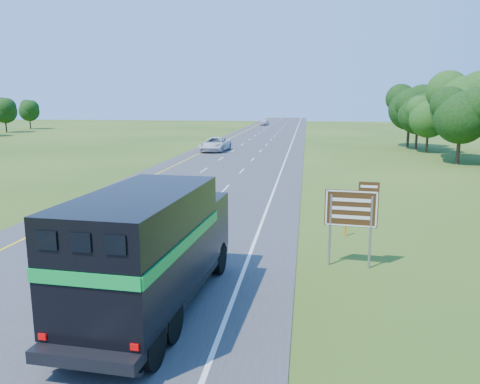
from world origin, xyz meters
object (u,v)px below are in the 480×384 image
(white_suv, at_px, (215,144))
(exit_sign, at_px, (352,212))
(horse_truck, at_px, (152,247))
(far_car, at_px, (264,122))

(white_suv, distance_m, exit_sign, 43.96)
(horse_truck, distance_m, white_suv, 47.40)
(exit_sign, bearing_deg, far_car, 103.20)
(exit_sign, bearing_deg, horse_truck, -135.64)
(white_suv, height_order, exit_sign, exit_sign)
(far_car, bearing_deg, white_suv, -87.52)
(horse_truck, distance_m, far_car, 113.60)
(far_car, relative_size, exit_sign, 1.42)
(white_suv, distance_m, far_car, 66.56)
(far_car, xyz_separation_m, exit_sign, (13.23, -108.33, 1.38))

